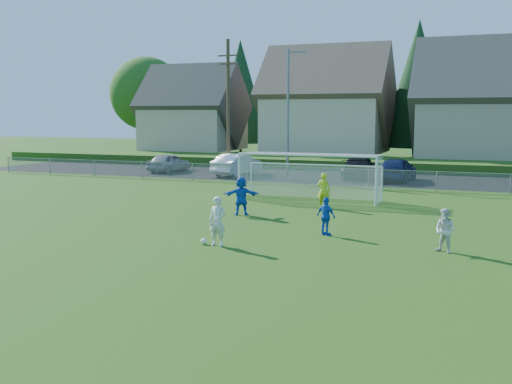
# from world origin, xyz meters

# --- Properties ---
(ground) EXTENTS (160.00, 160.00, 0.00)m
(ground) POSITION_xyz_m (0.00, 0.00, 0.00)
(ground) COLOR #193D0C
(ground) RESTS_ON ground
(asphalt_lot) EXTENTS (60.00, 60.00, 0.00)m
(asphalt_lot) POSITION_xyz_m (0.00, 27.50, 0.01)
(asphalt_lot) COLOR black
(asphalt_lot) RESTS_ON ground
(grass_embankment) EXTENTS (70.00, 6.00, 0.80)m
(grass_embankment) POSITION_xyz_m (0.00, 35.00, 0.40)
(grass_embankment) COLOR #1E420F
(grass_embankment) RESTS_ON ground
(soccer_ball) EXTENTS (0.22, 0.22, 0.22)m
(soccer_ball) POSITION_xyz_m (-0.48, 4.13, 0.11)
(soccer_ball) COLOR white
(soccer_ball) RESTS_ON ground
(player_white_a) EXTENTS (0.65, 0.44, 1.72)m
(player_white_a) POSITION_xyz_m (0.06, 4.11, 0.86)
(player_white_a) COLOR silver
(player_white_a) RESTS_ON ground
(player_white_b) EXTENTS (0.89, 0.82, 1.47)m
(player_white_b) POSITION_xyz_m (7.48, 5.84, 0.73)
(player_white_b) COLOR silver
(player_white_b) RESTS_ON ground
(player_blue_a) EXTENTS (0.91, 0.70, 1.44)m
(player_blue_a) POSITION_xyz_m (3.12, 7.22, 0.72)
(player_blue_a) COLOR blue
(player_blue_a) RESTS_ON ground
(player_blue_b) EXTENTS (1.68, 1.11, 1.74)m
(player_blue_b) POSITION_xyz_m (-1.59, 10.30, 0.87)
(player_blue_b) COLOR blue
(player_blue_b) RESTS_ON ground
(goalkeeper) EXTENTS (0.63, 0.42, 1.70)m
(goalkeeper) POSITION_xyz_m (1.37, 13.59, 0.85)
(goalkeeper) COLOR #B3D118
(goalkeeper) RESTS_ON ground
(car_a) EXTENTS (2.10, 4.37, 1.44)m
(car_a) POSITION_xyz_m (-14.61, 26.97, 0.72)
(car_a) COLOR gray
(car_a) RESTS_ON ground
(car_b) EXTENTS (2.32, 5.05, 1.60)m
(car_b) POSITION_xyz_m (-8.50, 26.28, 0.80)
(car_b) COLOR white
(car_b) RESTS_ON ground
(car_d) EXTENTS (2.69, 5.52, 1.54)m
(car_d) POSITION_xyz_m (0.34, 27.48, 0.77)
(car_d) COLOR black
(car_d) RESTS_ON ground
(car_e) EXTENTS (2.38, 4.96, 1.63)m
(car_e) POSITION_xyz_m (3.07, 26.62, 0.82)
(car_e) COLOR #132045
(car_e) RESTS_ON ground
(soccer_goal) EXTENTS (7.42, 1.90, 2.50)m
(soccer_goal) POSITION_xyz_m (0.00, 16.05, 1.63)
(soccer_goal) COLOR white
(soccer_goal) RESTS_ON ground
(chainlink_fence) EXTENTS (52.06, 0.06, 1.20)m
(chainlink_fence) POSITION_xyz_m (0.00, 22.00, 0.63)
(chainlink_fence) COLOR gray
(chainlink_fence) RESTS_ON ground
(streetlight) EXTENTS (1.38, 0.18, 9.00)m
(streetlight) POSITION_xyz_m (-4.45, 26.00, 4.84)
(streetlight) COLOR slate
(streetlight) RESTS_ON ground
(utility_pole) EXTENTS (1.60, 0.26, 10.00)m
(utility_pole) POSITION_xyz_m (-9.50, 27.00, 5.15)
(utility_pole) COLOR #473321
(utility_pole) RESTS_ON ground
(houses_row) EXTENTS (53.90, 11.45, 13.27)m
(houses_row) POSITION_xyz_m (1.97, 42.46, 7.33)
(houses_row) COLOR tan
(houses_row) RESTS_ON ground
(tree_row) EXTENTS (65.98, 12.36, 13.80)m
(tree_row) POSITION_xyz_m (1.04, 48.74, 6.91)
(tree_row) COLOR #382616
(tree_row) RESTS_ON ground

